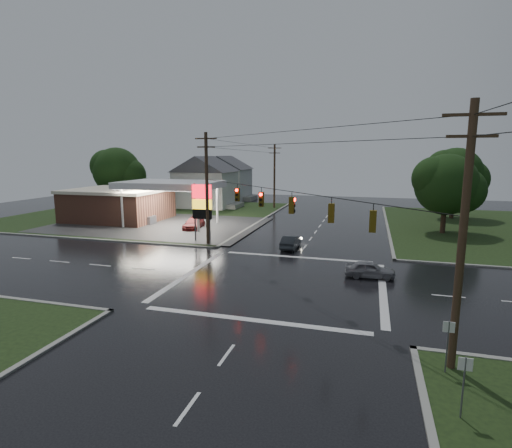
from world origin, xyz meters
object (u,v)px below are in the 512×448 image
(gas_station, at_px, (126,202))
(tree_ne_far, at_px, (456,174))
(utility_pole_nw, at_px, (207,187))
(utility_pole_se, at_px, (463,236))
(house_far, at_px, (225,177))
(house_near, at_px, (206,181))
(car_pump, at_px, (194,223))
(tree_nw_behind, at_px, (118,171))
(utility_pole_n, at_px, (274,175))
(pylon_sign, at_px, (202,203))
(car_crossing, at_px, (370,270))
(tree_ne_near, at_px, (448,185))
(car_north, at_px, (291,242))

(gas_station, relative_size, tree_ne_far, 2.67)
(gas_station, bearing_deg, utility_pole_nw, -32.23)
(utility_pole_se, distance_m, house_far, 65.55)
(house_near, height_order, car_pump, house_near)
(tree_ne_far, bearing_deg, utility_pole_nw, -137.41)
(house_near, relative_size, tree_nw_behind, 1.10)
(utility_pole_nw, distance_m, utility_pole_n, 28.50)
(pylon_sign, relative_size, tree_ne_far, 0.61)
(utility_pole_nw, bearing_deg, house_far, 107.92)
(utility_pole_se, distance_m, car_crossing, 13.60)
(tree_nw_behind, bearing_deg, house_near, 24.98)
(utility_pole_nw, distance_m, car_crossing, 17.82)
(gas_station, xyz_separation_m, house_far, (3.73, 28.30, 1.86))
(tree_ne_near, height_order, car_crossing, tree_ne_near)
(house_far, xyz_separation_m, tree_ne_far, (39.10, -14.01, 1.77))
(gas_station, distance_m, house_near, 17.07)
(tree_nw_behind, bearing_deg, house_far, 56.56)
(utility_pole_nw, height_order, car_north, utility_pole_nw)
(utility_pole_se, distance_m, car_pump, 36.04)
(house_near, bearing_deg, car_crossing, -50.92)
(utility_pole_n, height_order, car_north, utility_pole_n)
(pylon_sign, height_order, house_near, house_near)
(house_near, distance_m, car_pump, 20.47)
(gas_station, relative_size, house_far, 2.37)
(utility_pole_n, xyz_separation_m, tree_ne_near, (23.64, -16.01, 0.09))
(car_crossing, bearing_deg, gas_station, 59.44)
(house_far, distance_m, car_crossing, 53.48)
(utility_pole_se, height_order, car_crossing, utility_pole_se)
(house_near, xyz_separation_m, tree_ne_near, (35.09, -14.01, 1.16))
(tree_nw_behind, distance_m, tree_ne_far, 51.15)
(tree_ne_far, bearing_deg, tree_nw_behind, -175.51)
(gas_station, height_order, utility_pole_n, utility_pole_n)
(utility_pole_n, relative_size, house_far, 0.95)
(tree_ne_near, bearing_deg, car_crossing, -112.49)
(tree_nw_behind, bearing_deg, car_pump, -33.93)
(gas_station, distance_m, tree_ne_far, 45.29)
(utility_pole_n, height_order, tree_ne_far, utility_pole_n)
(house_near, relative_size, car_north, 2.89)
(utility_pole_se, height_order, tree_ne_far, utility_pole_se)
(tree_nw_behind, relative_size, car_north, 2.62)
(utility_pole_n, relative_size, car_north, 2.75)
(gas_station, bearing_deg, utility_pole_n, 48.53)
(utility_pole_se, distance_m, tree_nw_behind, 58.64)
(car_crossing, bearing_deg, tree_ne_near, -24.85)
(car_north, bearing_deg, tree_nw_behind, -30.33)
(utility_pole_se, height_order, car_pump, utility_pole_se)
(tree_nw_behind, distance_m, tree_ne_near, 48.65)
(gas_station, distance_m, car_north, 26.37)
(utility_pole_nw, height_order, utility_pole_se, same)
(pylon_sign, distance_m, tree_nw_behind, 30.49)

